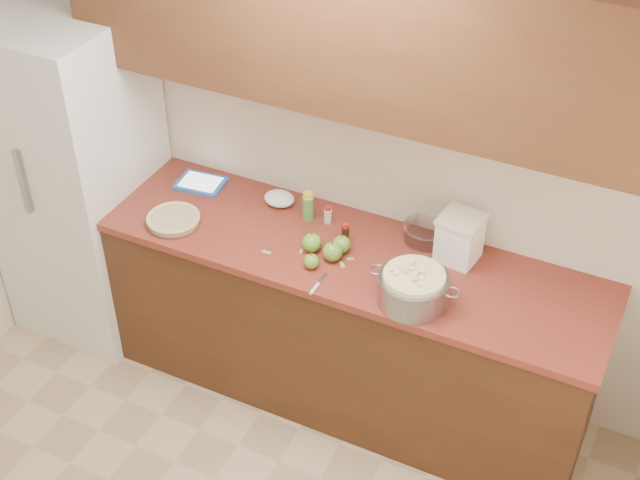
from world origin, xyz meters
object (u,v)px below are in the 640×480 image
at_px(pie, 173,220).
at_px(flour_canister, 460,238).
at_px(tablet, 201,183).
at_px(colander, 413,288).

xyz_separation_m(pie, flour_canister, (1.32, 0.35, 0.09)).
bearing_deg(pie, tablet, 100.06).
height_order(pie, colander, colander).
relative_size(pie, flour_canister, 1.17).
bearing_deg(colander, flour_canister, 78.06).
height_order(colander, tablet, colander).
bearing_deg(tablet, pie, -85.95).
xyz_separation_m(flour_canister, tablet, (-1.38, -0.01, -0.11)).
xyz_separation_m(colander, flour_canister, (0.08, 0.37, 0.04)).
height_order(flour_canister, tablet, flour_canister).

